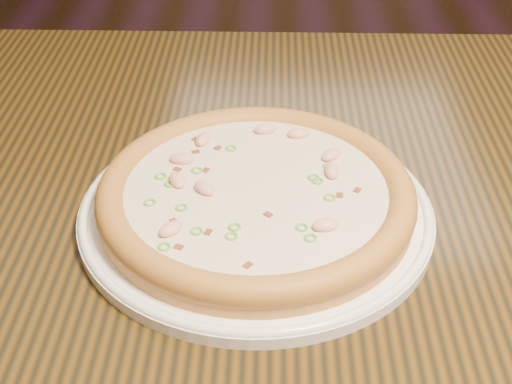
{
  "coord_description": "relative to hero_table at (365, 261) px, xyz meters",
  "views": [
    {
      "loc": [
        -0.3,
        -1.46,
        1.18
      ],
      "look_at": [
        -0.31,
        -0.91,
        0.78
      ],
      "focal_mm": 50.0,
      "sensor_mm": 36.0,
      "label": 1
    }
  ],
  "objects": [
    {
      "name": "plate",
      "position": [
        -0.12,
        -0.05,
        0.11
      ],
      "size": [
        0.34,
        0.34,
        0.02
      ],
      "color": "white",
      "rests_on": "hero_table"
    },
    {
      "name": "pizza",
      "position": [
        -0.12,
        -0.05,
        0.13
      ],
      "size": [
        0.3,
        0.3,
        0.03
      ],
      "color": "tan",
      "rests_on": "plate"
    },
    {
      "name": "hero_table",
      "position": [
        0.0,
        0.0,
        0.0
      ],
      "size": [
        1.2,
        0.8,
        0.75
      ],
      "color": "black",
      "rests_on": "ground"
    },
    {
      "name": "ground",
      "position": [
        0.19,
        0.86,
        -0.65
      ],
      "size": [
        9.0,
        9.0,
        0.0
      ],
      "primitive_type": "plane",
      "color": "black"
    }
  ]
}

